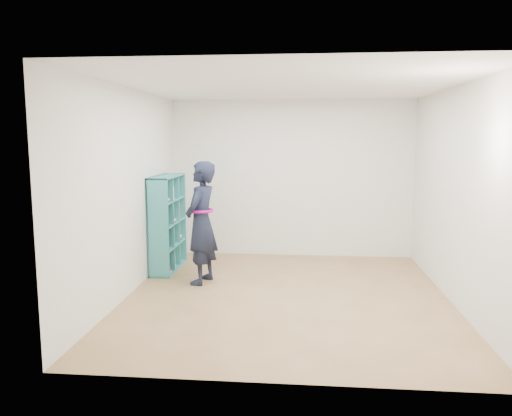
{
  "coord_description": "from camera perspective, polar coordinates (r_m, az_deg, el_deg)",
  "views": [
    {
      "loc": [
        0.18,
        -6.07,
        1.99
      ],
      "look_at": [
        -0.42,
        0.3,
        1.08
      ],
      "focal_mm": 35.0,
      "sensor_mm": 36.0,
      "label": 1
    }
  ],
  "objects": [
    {
      "name": "bookshelf",
      "position": [
        7.63,
        -10.26,
        -1.83
      ],
      "size": [
        0.31,
        1.07,
        1.42
      ],
      "color": "teal",
      "rests_on": "floor"
    },
    {
      "name": "smartphone",
      "position": [
        6.93,
        -7.12,
        -0.61
      ],
      "size": [
        0.02,
        0.11,
        0.14
      ],
      "rotation": [
        0.44,
        0.0,
        -0.08
      ],
      "color": "silver",
      "rests_on": "person"
    },
    {
      "name": "wall_back",
      "position": [
        8.35,
        4.1,
        3.35
      ],
      "size": [
        4.0,
        0.02,
        2.6
      ],
      "primitive_type": "cube",
      "color": "silver",
      "rests_on": "floor"
    },
    {
      "name": "person",
      "position": [
        6.81,
        -6.27,
        -1.68
      ],
      "size": [
        0.52,
        0.68,
        1.67
      ],
      "rotation": [
        0.0,
        0.0,
        -1.79
      ],
      "color": "black",
      "rests_on": "floor"
    },
    {
      "name": "wall_right",
      "position": [
        6.37,
        21.91,
        1.31
      ],
      "size": [
        0.02,
        4.5,
        2.6
      ],
      "primitive_type": "cube",
      "color": "silver",
      "rests_on": "floor"
    },
    {
      "name": "ceiling",
      "position": [
        6.1,
        3.73,
        13.84
      ],
      "size": [
        4.5,
        4.5,
        0.0
      ],
      "primitive_type": "plane",
      "color": "white",
      "rests_on": "wall_back"
    },
    {
      "name": "wall_front",
      "position": [
        3.88,
        2.6,
        -2.13
      ],
      "size": [
        4.0,
        0.02,
        2.6
      ],
      "primitive_type": "cube",
      "color": "silver",
      "rests_on": "floor"
    },
    {
      "name": "wall_left",
      "position": [
        6.48,
        -14.35,
        1.75
      ],
      "size": [
        0.02,
        4.5,
        2.6
      ],
      "primitive_type": "cube",
      "color": "silver",
      "rests_on": "floor"
    },
    {
      "name": "floor",
      "position": [
        6.39,
        3.51,
        -10.05
      ],
      "size": [
        4.5,
        4.5,
        0.0
      ],
      "primitive_type": "plane",
      "color": "olive",
      "rests_on": "ground"
    }
  ]
}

